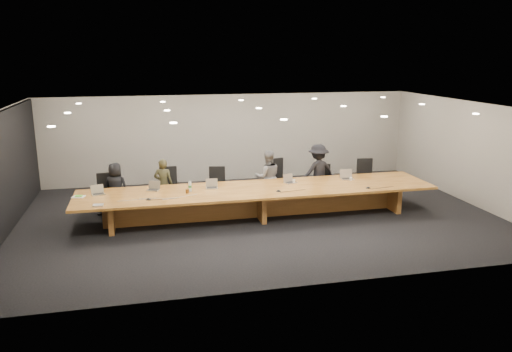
# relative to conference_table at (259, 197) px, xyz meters

# --- Properties ---
(ground) EXTENTS (12.00, 12.00, 0.00)m
(ground) POSITION_rel_conference_table_xyz_m (0.00, 0.00, -0.52)
(ground) COLOR black
(ground) RESTS_ON ground
(back_wall) EXTENTS (12.00, 0.02, 2.80)m
(back_wall) POSITION_rel_conference_table_xyz_m (0.00, 4.00, 0.88)
(back_wall) COLOR #BCB7AB
(back_wall) RESTS_ON ground
(left_wall_panel) EXTENTS (0.08, 7.84, 2.74)m
(left_wall_panel) POSITION_rel_conference_table_xyz_m (-5.94, 0.00, 0.85)
(left_wall_panel) COLOR black
(left_wall_panel) RESTS_ON ground
(conference_table) EXTENTS (9.00, 1.80, 0.75)m
(conference_table) POSITION_rel_conference_table_xyz_m (0.00, 0.00, 0.00)
(conference_table) COLOR brown
(conference_table) RESTS_ON ground
(chair_far_left) EXTENTS (0.62, 0.62, 1.06)m
(chair_far_left) POSITION_rel_conference_table_xyz_m (-3.77, 1.20, 0.01)
(chair_far_left) COLOR black
(chair_far_left) RESTS_ON ground
(chair_left) EXTENTS (0.61, 0.61, 1.11)m
(chair_left) POSITION_rel_conference_table_xyz_m (-2.15, 1.34, 0.03)
(chair_left) COLOR black
(chair_left) RESTS_ON ground
(chair_mid_left) EXTENTS (0.64, 0.64, 1.06)m
(chair_mid_left) POSITION_rel_conference_table_xyz_m (-0.88, 1.27, 0.01)
(chair_mid_left) COLOR black
(chair_mid_left) RESTS_ON ground
(chair_mid_right) EXTENTS (0.73, 0.73, 1.20)m
(chair_mid_right) POSITION_rel_conference_table_xyz_m (0.90, 1.33, 0.08)
(chair_mid_right) COLOR black
(chair_mid_right) RESTS_ON ground
(chair_right) EXTENTS (0.52, 0.52, 1.00)m
(chair_right) POSITION_rel_conference_table_xyz_m (2.22, 1.17, -0.02)
(chair_right) COLOR black
(chair_right) RESTS_ON ground
(chair_far_right) EXTENTS (0.64, 0.64, 1.09)m
(chair_far_right) POSITION_rel_conference_table_xyz_m (3.51, 1.21, 0.03)
(chair_far_right) COLOR black
(chair_far_right) RESTS_ON ground
(person_a) EXTENTS (0.74, 0.60, 1.32)m
(person_a) POSITION_rel_conference_table_xyz_m (-3.54, 1.23, 0.14)
(person_a) COLOR black
(person_a) RESTS_ON ground
(person_b) EXTENTS (0.57, 0.45, 1.37)m
(person_b) POSITION_rel_conference_table_xyz_m (-2.32, 1.21, 0.17)
(person_b) COLOR #302E1A
(person_b) RESTS_ON ground
(person_c) EXTENTS (0.75, 0.60, 1.49)m
(person_c) POSITION_rel_conference_table_xyz_m (0.53, 1.14, 0.22)
(person_c) COLOR #5F6062
(person_c) RESTS_ON ground
(person_d) EXTENTS (1.11, 0.75, 1.59)m
(person_d) POSITION_rel_conference_table_xyz_m (2.01, 1.19, 0.27)
(person_d) COLOR black
(person_d) RESTS_ON ground
(laptop_a) EXTENTS (0.34, 0.29, 0.23)m
(laptop_a) POSITION_rel_conference_table_xyz_m (-3.91, 0.31, 0.35)
(laptop_a) COLOR tan
(laptop_a) RESTS_ON conference_table
(laptop_b) EXTENTS (0.36, 0.31, 0.23)m
(laptop_b) POSITION_rel_conference_table_xyz_m (-2.61, 0.40, 0.35)
(laptop_b) COLOR tan
(laptop_b) RESTS_ON conference_table
(laptop_c) EXTENTS (0.32, 0.25, 0.23)m
(laptop_c) POSITION_rel_conference_table_xyz_m (-1.15, 0.28, 0.35)
(laptop_c) COLOR tan
(laptop_c) RESTS_ON conference_table
(laptop_d) EXTENTS (0.36, 0.31, 0.24)m
(laptop_d) POSITION_rel_conference_table_xyz_m (0.94, 0.34, 0.35)
(laptop_d) COLOR #BDA990
(laptop_d) RESTS_ON conference_table
(laptop_e) EXTENTS (0.36, 0.28, 0.27)m
(laptop_e) POSITION_rel_conference_table_xyz_m (2.55, 0.37, 0.36)
(laptop_e) COLOR #BBA88F
(laptop_e) RESTS_ON conference_table
(water_bottle) EXTENTS (0.08, 0.08, 0.25)m
(water_bottle) POSITION_rel_conference_table_xyz_m (-1.72, 0.11, 0.35)
(water_bottle) COLOR silver
(water_bottle) RESTS_ON conference_table
(amber_mug) EXTENTS (0.08, 0.08, 0.10)m
(amber_mug) POSITION_rel_conference_table_xyz_m (-1.80, -0.04, 0.28)
(amber_mug) COLOR brown
(amber_mug) RESTS_ON conference_table
(paper_cup_near) EXTENTS (0.09, 0.09, 0.09)m
(paper_cup_near) POSITION_rel_conference_table_xyz_m (1.03, 0.32, 0.27)
(paper_cup_near) COLOR white
(paper_cup_near) RESTS_ON conference_table
(paper_cup_far) EXTENTS (0.09, 0.09, 0.08)m
(paper_cup_far) POSITION_rel_conference_table_xyz_m (2.60, 0.24, 0.27)
(paper_cup_far) COLOR white
(paper_cup_far) RESTS_ON conference_table
(notepad) EXTENTS (0.33, 0.29, 0.02)m
(notepad) POSITION_rel_conference_table_xyz_m (-4.35, 0.20, 0.24)
(notepad) COLOR silver
(notepad) RESTS_ON conference_table
(lime_gadget) EXTENTS (0.18, 0.12, 0.03)m
(lime_gadget) POSITION_rel_conference_table_xyz_m (-4.34, 0.19, 0.26)
(lime_gadget) COLOR #61CD36
(lime_gadget) RESTS_ON notepad
(av_box) EXTENTS (0.24, 0.18, 0.03)m
(av_box) POSITION_rel_conference_table_xyz_m (-3.84, -0.66, 0.25)
(av_box) COLOR silver
(av_box) RESTS_ON conference_table
(mic_left) EXTENTS (0.16, 0.16, 0.03)m
(mic_left) POSITION_rel_conference_table_xyz_m (-2.74, -0.40, 0.25)
(mic_left) COLOR black
(mic_left) RESTS_ON conference_table
(mic_center) EXTENTS (0.16, 0.16, 0.03)m
(mic_center) POSITION_rel_conference_table_xyz_m (0.41, -0.38, 0.25)
(mic_center) COLOR black
(mic_center) RESTS_ON conference_table
(mic_right) EXTENTS (0.17, 0.17, 0.03)m
(mic_right) POSITION_rel_conference_table_xyz_m (2.71, -0.61, 0.25)
(mic_right) COLOR black
(mic_right) RESTS_ON conference_table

